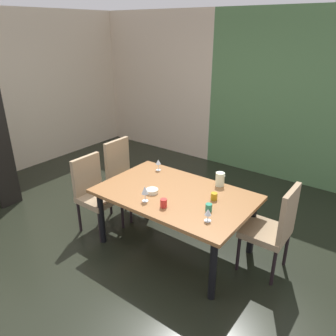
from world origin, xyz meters
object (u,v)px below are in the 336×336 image
Objects in this scene: chair_left_near at (94,191)px; serving_bowl_near_window at (152,191)px; wine_glass_left at (145,190)px; pitcher_west at (220,179)px; chair_right_far at (274,227)px; wine_glass_right at (158,162)px; chair_left_far at (124,175)px; cup_center at (214,196)px; cup_rear at (164,203)px; dining_table at (175,199)px; cup_south at (209,207)px; wine_glass_front at (208,213)px.

serving_bowl_near_window is (0.84, 0.12, 0.21)m from chair_left_near.
wine_glass_left is (0.89, -0.07, 0.31)m from chair_left_near.
serving_bowl_near_window is 0.84× the size of pitcher_west.
chair_left_near is (-2.08, -0.54, -0.02)m from chair_right_far.
wine_glass_right is at bearing -174.64° from pitcher_west.
wine_glass_right is at bearing 102.24° from chair_left_far.
cup_center reaches higher than serving_bowl_near_window.
chair_right_far is at bearing 31.48° from cup_rear.
chair_right_far is at bearing 13.16° from cup_center.
cup_center is (-0.63, -0.15, 0.21)m from chair_right_far.
wine_glass_left reaches higher than serving_bowl_near_window.
cup_south is (0.49, -0.11, 0.11)m from dining_table.
chair_left_far is at bearing 165.63° from dining_table.
cup_center is (0.42, 0.12, 0.11)m from dining_table.
chair_left_far reaches higher than chair_right_far.
pitcher_west reaches higher than wine_glass_front.
serving_bowl_near_window is (-0.20, -0.15, 0.10)m from dining_table.
chair_right_far is 0.98× the size of chair_left_far.
wine_glass_left reaches higher than cup_south.
cup_center is at bearing -71.19° from pitcher_west.
wine_glass_left is 0.22m from serving_bowl_near_window.
cup_center is at bearing 107.01° from cup_south.
dining_table is 0.52m from cup_south.
chair_left_far is 1.39m from pitcher_west.
cup_rear is at bearing -127.14° from cup_center.
cup_south is (1.03, -0.49, -0.07)m from wine_glass_right.
cup_center is at bearing 16.20° from dining_table.
cup_rear is (0.09, -0.32, 0.12)m from dining_table.
dining_table is 0.45m from cup_center.
chair_right_far is at bearing 104.42° from chair_left_near.
cup_rear is (-0.96, -0.59, 0.21)m from chair_right_far.
cup_south is at bearing 124.44° from chair_right_far.
pitcher_west is at bearing 60.42° from wine_glass_left.
chair_left_near is at bearing -151.67° from pitcher_west.
dining_table is 0.66m from wine_glass_front.
cup_south is at bearing 117.43° from wine_glass_front.
serving_bowl_near_window is 1.51× the size of cup_rear.
wine_glass_front is 0.19m from cup_south.
serving_bowl_near_window is at bearing 108.58° from chair_right_far.
dining_table is 21.61× the size of cup_center.
dining_table is 1.08m from chair_left_near.
chair_left_near reaches higher than wine_glass_left.
chair_right_far reaches higher than serving_bowl_near_window.
wine_glass_front is at bearing -30.43° from wine_glass_right.
wine_glass_left is at bearing 85.58° from chair_left_near.
serving_bowl_near_window is 0.70m from cup_south.
wine_glass_right is at bearing 131.67° from cup_rear.
chair_left_near is 0.87m from serving_bowl_near_window.
wine_glass_front is (1.62, -0.54, 0.25)m from chair_left_far.
pitcher_west reaches higher than cup_center.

